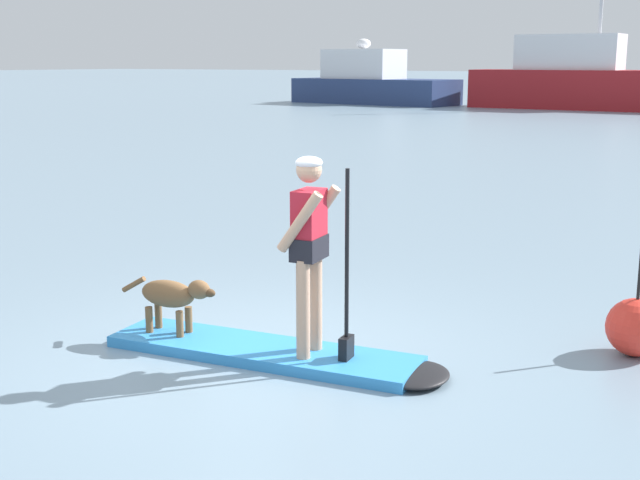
% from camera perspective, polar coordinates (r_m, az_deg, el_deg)
% --- Properties ---
extents(ground_plane, '(400.00, 400.00, 0.00)m').
position_cam_1_polar(ground_plane, '(7.73, -3.94, -7.86)').
color(ground_plane, gray).
extents(paddleboard, '(3.25, 1.13, 0.10)m').
position_cam_1_polar(paddleboard, '(7.62, -2.43, -7.75)').
color(paddleboard, '#338CD8').
rests_on(paddleboard, ground_plane).
extents(person_paddler, '(0.64, 0.52, 1.74)m').
position_cam_1_polar(person_paddler, '(7.22, -0.62, -0.08)').
color(person_paddler, tan).
rests_on(person_paddler, paddleboard).
extents(dog, '(1.03, 0.30, 0.55)m').
position_cam_1_polar(dog, '(8.06, -9.95, -3.74)').
color(dog, brown).
rests_on(dog, paddleboard).
extents(moored_boat_port, '(10.86, 4.82, 3.97)m').
position_cam_1_polar(moored_boat_port, '(53.40, 3.47, 10.53)').
color(moored_boat_port, navy).
rests_on(moored_boat_port, ground_plane).
extents(moored_boat_outer, '(12.40, 3.19, 11.05)m').
position_cam_1_polar(moored_boat_outer, '(49.28, 17.23, 10.26)').
color(moored_boat_outer, maroon).
rests_on(moored_boat_outer, ground_plane).
extents(marker_buoy, '(0.53, 0.53, 1.03)m').
position_cam_1_polar(marker_buoy, '(8.18, 20.56, -5.53)').
color(marker_buoy, red).
rests_on(marker_buoy, ground_plane).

